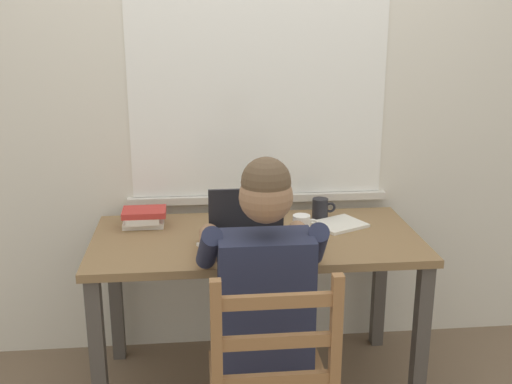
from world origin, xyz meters
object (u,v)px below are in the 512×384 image
at_px(desk, 256,257).
at_px(book_stack_main, 144,217).
at_px(laptop, 248,233).
at_px(seated_person, 262,293).
at_px(coffee_mug_white, 302,226).
at_px(coffee_mug_dark, 321,209).
at_px(computer_mouse, 316,246).

height_order(desk, book_stack_main, book_stack_main).
bearing_deg(laptop, book_stack_main, 148.93).
distance_m(desk, laptop, 0.19).
bearing_deg(book_stack_main, desk, -19.07).
xyz_separation_m(seated_person, book_stack_main, (-0.49, 0.60, 0.12)).
xyz_separation_m(coffee_mug_white, coffee_mug_dark, (0.13, 0.23, 0.00)).
height_order(seated_person, computer_mouse, seated_person).
height_order(desk, laptop, laptop).
xyz_separation_m(desk, laptop, (-0.04, -0.10, 0.16)).
bearing_deg(desk, coffee_mug_dark, 32.11).
relative_size(computer_mouse, book_stack_main, 0.50).
bearing_deg(computer_mouse, coffee_mug_dark, 75.72).
height_order(desk, coffee_mug_dark, coffee_mug_dark).
distance_m(desk, computer_mouse, 0.32).
xyz_separation_m(computer_mouse, coffee_mug_dark, (0.10, 0.39, 0.03)).
distance_m(laptop, coffee_mug_white, 0.26).
relative_size(desk, seated_person, 1.17).
height_order(laptop, computer_mouse, laptop).
bearing_deg(computer_mouse, desk, 141.44).
bearing_deg(seated_person, computer_mouse, 43.90).
bearing_deg(seated_person, desk, 87.36).
bearing_deg(coffee_mug_dark, computer_mouse, -104.28).
height_order(computer_mouse, coffee_mug_dark, coffee_mug_dark).
height_order(laptop, coffee_mug_white, laptop).
height_order(desk, coffee_mug_white, coffee_mug_white).
relative_size(laptop, coffee_mug_dark, 2.91).
bearing_deg(laptop, seated_person, -85.54).
bearing_deg(book_stack_main, coffee_mug_dark, 2.29).
bearing_deg(coffee_mug_white, coffee_mug_dark, 60.14).
distance_m(seated_person, coffee_mug_dark, 0.74).
bearing_deg(coffee_mug_dark, desk, -147.89).
distance_m(coffee_mug_dark, book_stack_main, 0.84).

